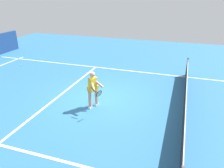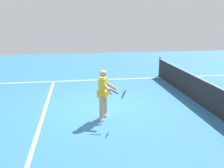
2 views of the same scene
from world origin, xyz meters
The scene contains 7 objects.
ground_plane centered at (0.00, 0.00, 0.00)m, with size 26.99×26.99×0.00m, color teal.
service_line_marking centered at (0.00, -1.85, 0.00)m, with size 8.08×0.10×0.01m, color white.
sideline_left_marking centered at (-4.04, 0.00, 0.00)m, with size 0.10×18.76×0.01m, color white.
sideline_right_marking centered at (4.04, 0.00, 0.00)m, with size 0.10×18.76×0.01m, color white.
court_net centered at (0.00, 3.65, 0.49)m, with size 8.76×0.08×1.04m.
tennis_player centered at (0.82, 0.07, 0.85)m, with size 1.02×0.84×1.55m.
tennis_ball_near centered at (-2.76, -6.61, 0.03)m, with size 0.07×0.07×0.07m, color #D1E533.
Camera 1 is at (8.17, 3.35, 4.43)m, focal length 34.86 mm.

